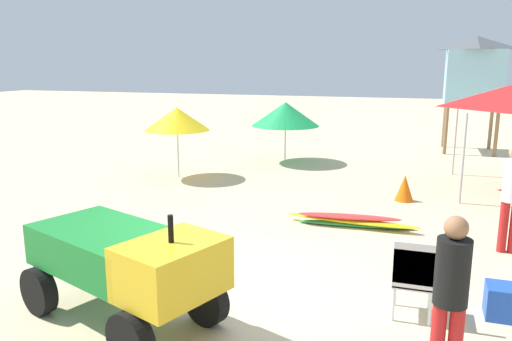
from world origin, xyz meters
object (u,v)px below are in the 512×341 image
surfboard_pile (352,221)px  lifeguard_near_left (451,289)px  lifeguard_tower (474,70)px  beach_umbrella_left (285,114)px  beach_umbrella_mid (177,119)px  traffic_cone_near (405,188)px  stacked_plastic_chairs (414,272)px  cooler_box (508,302)px  utility_cart (126,261)px

surfboard_pile → lifeguard_near_left: lifeguard_near_left is taller
lifeguard_tower → beach_umbrella_left: 6.89m
surfboard_pile → beach_umbrella_mid: size_ratio=1.34×
lifeguard_near_left → beach_umbrella_left: bearing=113.0°
lifeguard_tower → traffic_cone_near: lifeguard_tower is taller
surfboard_pile → traffic_cone_near: traffic_cone_near is taller
beach_umbrella_left → traffic_cone_near: (3.72, -3.50, -1.21)m
beach_umbrella_left → stacked_plastic_chairs: bearing=-66.1°
lifeguard_near_left → cooler_box: size_ratio=3.28×
traffic_cone_near → cooler_box: traffic_cone_near is taller
beach_umbrella_mid → surfboard_pile: bearing=-28.7°
surfboard_pile → beach_umbrella_mid: bearing=151.3°
lifeguard_tower → beach_umbrella_left: lifeguard_tower is taller
beach_umbrella_left → cooler_box: bearing=-59.3°
beach_umbrella_mid → utility_cart: bearing=-67.6°
surfboard_pile → lifeguard_near_left: bearing=-71.6°
beach_umbrella_left → cooler_box: beach_umbrella_left is taller
beach_umbrella_left → lifeguard_tower: bearing=34.6°
lifeguard_tower → cooler_box: bearing=-92.1°
cooler_box → traffic_cone_near: bearing=105.3°
beach_umbrella_mid → traffic_cone_near: size_ratio=3.19×
lifeguard_near_left → traffic_cone_near: (-0.62, 6.70, -0.67)m
traffic_cone_near → surfboard_pile: bearing=-111.5°
utility_cart → beach_umbrella_left: size_ratio=1.34×
lifeguard_near_left → beach_umbrella_mid: beach_umbrella_mid is taller
stacked_plastic_chairs → beach_umbrella_left: bearing=113.9°
utility_cart → cooler_box: 4.63m
stacked_plastic_chairs → surfboard_pile: size_ratio=0.40×
lifeguard_tower → stacked_plastic_chairs: bearing=-96.9°
utility_cart → beach_umbrella_left: beach_umbrella_left is taller
utility_cart → traffic_cone_near: utility_cart is taller
lifeguard_tower → surfboard_pile: bearing=-105.9°
lifeguard_tower → utility_cart: bearing=-108.9°
surfboard_pile → traffic_cone_near: 2.39m
beach_umbrella_left → traffic_cone_near: size_ratio=3.52×
traffic_cone_near → beach_umbrella_mid: bearing=174.7°
stacked_plastic_chairs → lifeguard_tower: bearing=83.1°
surfboard_pile → lifeguard_near_left: (1.49, -4.49, 0.85)m
surfboard_pile → cooler_box: size_ratio=4.92×
beach_umbrella_mid → stacked_plastic_chairs: bearing=-44.4°
utility_cart → stacked_plastic_chairs: utility_cart is taller
stacked_plastic_chairs → cooler_box: bearing=19.4°
beach_umbrella_left → beach_umbrella_mid: size_ratio=1.10×
stacked_plastic_chairs → lifeguard_near_left: 1.28m
lifeguard_tower → traffic_cone_near: (-1.85, -7.34, -2.52)m
utility_cart → lifeguard_tower: lifeguard_tower is taller
lifeguard_near_left → beach_umbrella_left: 11.10m
beach_umbrella_left → traffic_cone_near: beach_umbrella_left is taller
utility_cart → beach_umbrella_mid: beach_umbrella_mid is taller
utility_cart → lifeguard_near_left: 3.56m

